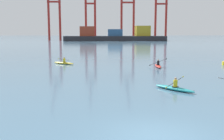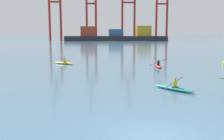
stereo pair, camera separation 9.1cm
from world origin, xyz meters
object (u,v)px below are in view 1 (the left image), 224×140
at_px(kayak_teal, 174,88).
at_px(kayak_yellow, 64,63).
at_px(container_barge, 115,36).
at_px(gantry_crane_west, 54,8).
at_px(gantry_crane_east_mid, 128,9).
at_px(gantry_crane_west_mid, 90,9).
at_px(kayak_red, 158,66).
at_px(gantry_crane_east, 161,11).

relative_size(kayak_teal, kayak_yellow, 0.96).
xyz_separation_m(container_barge, kayak_teal, (-2.08, -120.15, -2.31)).
xyz_separation_m(gantry_crane_west, gantry_crane_east_mid, (39.85, 4.63, 0.37)).
height_order(container_barge, kayak_teal, container_barge).
bearing_deg(gantry_crane_east_mid, gantry_crane_west_mid, 179.79).
relative_size(kayak_teal, kayak_red, 0.88).
bearing_deg(gantry_crane_west_mid, kayak_yellow, -89.57).
bearing_deg(container_barge, gantry_crane_west_mid, 142.28).
relative_size(gantry_crane_west, gantry_crane_east_mid, 0.96).
height_order(gantry_crane_west_mid, kayak_red, gantry_crane_west_mid).
xyz_separation_m(kayak_teal, kayak_red, (1.63, 13.09, 0.00)).
relative_size(gantry_crane_west_mid, gantry_crane_east, 1.11).
xyz_separation_m(gantry_crane_west_mid, kayak_teal, (11.15, -130.39, -16.71)).
xyz_separation_m(gantry_crane_west, kayak_red, (31.93, -112.58, -16.82)).
distance_m(gantry_crane_west_mid, kayak_red, 119.17).
height_order(gantry_crane_west, kayak_red, gantry_crane_west).
relative_size(gantry_crane_east, kayak_yellow, 10.41).
bearing_deg(kayak_teal, gantry_crane_east_mid, 85.81).
bearing_deg(kayak_red, container_barge, 89.76).
distance_m(gantry_crane_east_mid, kayak_red, 118.74).
bearing_deg(kayak_yellow, gantry_crane_east, 71.24).
distance_m(gantry_crane_west_mid, kayak_teal, 131.93).
xyz_separation_m(container_barge, kayak_yellow, (-12.38, -103.51, -2.31)).
bearing_deg(kayak_red, kayak_yellow, 163.43).
relative_size(kayak_yellow, kayak_red, 0.91).
relative_size(gantry_crane_west_mid, gantry_crane_east_mid, 0.98).
bearing_deg(gantry_crane_west, gantry_crane_east, 3.87).
height_order(gantry_crane_west, kayak_yellow, gantry_crane_west).
distance_m(kayak_teal, kayak_yellow, 19.57).
height_order(container_barge, kayak_yellow, container_barge).
xyz_separation_m(gantry_crane_east, kayak_teal, (-28.08, -129.63, -16.11)).
relative_size(gantry_crane_west_mid, kayak_yellow, 11.56).
distance_m(container_barge, kayak_teal, 120.19).
bearing_deg(gantry_crane_west_mid, container_barge, -37.72).
bearing_deg(kayak_yellow, kayak_red, -16.57).
relative_size(container_barge, gantry_crane_east_mid, 1.41).
xyz_separation_m(gantry_crane_west, gantry_crane_east, (58.38, 3.95, -0.71)).
relative_size(gantry_crane_east_mid, kayak_yellow, 11.84).
bearing_deg(gantry_crane_east_mid, kayak_teal, -94.19).
bearing_deg(kayak_teal, gantry_crane_west, 103.55).
bearing_deg(gantry_crane_east_mid, kayak_yellow, -99.91).
distance_m(gantry_crane_east, kayak_teal, 133.61).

